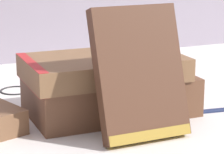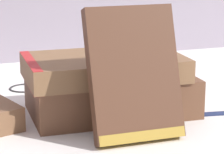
% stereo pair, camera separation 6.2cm
% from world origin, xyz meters
% --- Properties ---
extents(ground_plane, '(3.00, 3.00, 0.00)m').
position_xyz_m(ground_plane, '(0.00, 0.00, 0.00)').
color(ground_plane, silver).
extents(book_flat_bottom, '(0.22, 0.14, 0.05)m').
position_xyz_m(book_flat_bottom, '(0.04, 0.05, 0.03)').
color(book_flat_bottom, brown).
rests_on(book_flat_bottom, ground_plane).
extents(book_flat_top, '(0.21, 0.13, 0.03)m').
position_xyz_m(book_flat_top, '(0.03, 0.04, 0.07)').
color(book_flat_top, brown).
rests_on(book_flat_top, book_flat_bottom).
extents(book_leaning_front, '(0.11, 0.07, 0.15)m').
position_xyz_m(book_leaning_front, '(0.04, -0.05, 0.07)').
color(book_leaning_front, '#4C2D1E').
rests_on(book_leaning_front, ground_plane).
extents(pocket_watch, '(0.05, 0.06, 0.01)m').
position_xyz_m(pocket_watch, '(0.07, 0.04, 0.08)').
color(pocket_watch, white).
rests_on(pocket_watch, book_flat_top).
extents(reading_glasses, '(0.12, 0.09, 0.00)m').
position_xyz_m(reading_glasses, '(-0.01, 0.21, 0.00)').
color(reading_glasses, black).
rests_on(reading_glasses, ground_plane).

